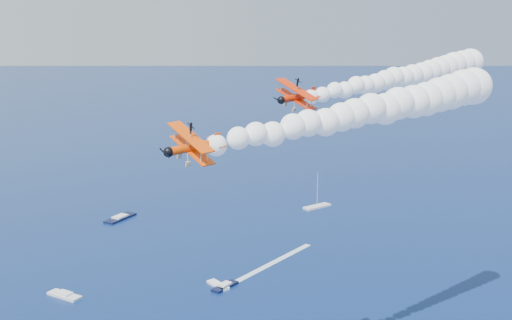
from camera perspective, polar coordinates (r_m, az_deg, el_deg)
biplane_lead at (r=104.58m, az=3.73°, el=5.64°), size 9.14×10.94×8.41m
biplane_trail at (r=69.80m, az=-5.57°, el=1.17°), size 7.76×9.21×7.24m
smoke_trail_lead at (r=122.38m, az=12.67°, el=7.24°), size 50.30×15.53×9.28m
smoke_trail_trail at (r=84.20m, az=9.60°, el=4.29°), size 49.97×9.63×9.28m
spectator_boats at (r=187.03m, az=-19.45°, el=-10.61°), size 216.76×174.61×0.70m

